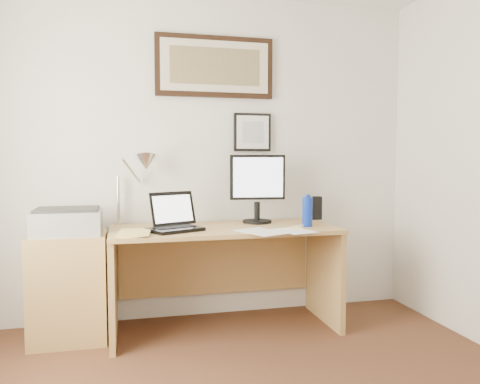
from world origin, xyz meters
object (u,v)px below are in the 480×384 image
object	(u,v)px
side_cabinet	(69,287)
water_bottle	(307,212)
laptop	(174,222)
book	(118,233)
desk	(222,257)
printer	(68,221)
lcd_monitor	(257,185)

from	to	relation	value
side_cabinet	water_bottle	xyz separation A→B (m)	(1.66, -0.16, 0.49)
laptop	book	bearing A→B (deg)	-160.69
side_cabinet	desk	xyz separation A→B (m)	(1.07, 0.04, 0.15)
water_bottle	printer	xyz separation A→B (m)	(-1.66, 0.15, -0.04)
lcd_monitor	printer	world-z (taller)	lcd_monitor
desk	lcd_monitor	size ratio (longest dim) A/B	3.08
water_bottle	lcd_monitor	size ratio (longest dim) A/B	0.41
laptop	printer	bearing A→B (deg)	171.79
lcd_monitor	water_bottle	bearing A→B (deg)	-41.17
water_bottle	desk	world-z (taller)	water_bottle
lcd_monitor	laptop	bearing A→B (deg)	-161.99
book	printer	world-z (taller)	printer
laptop	side_cabinet	bearing A→B (deg)	171.17
side_cabinet	water_bottle	world-z (taller)	water_bottle
side_cabinet	water_bottle	distance (m)	1.74
desk	printer	bearing A→B (deg)	-177.68
water_bottle	side_cabinet	bearing A→B (deg)	174.47
water_bottle	lcd_monitor	world-z (taller)	lcd_monitor
printer	lcd_monitor	bearing A→B (deg)	4.66
side_cabinet	laptop	bearing A→B (deg)	-8.83
laptop	lcd_monitor	world-z (taller)	lcd_monitor
lcd_monitor	side_cabinet	bearing A→B (deg)	-175.69
printer	side_cabinet	bearing A→B (deg)	102.50
lcd_monitor	printer	size ratio (longest dim) A/B	1.18
side_cabinet	book	size ratio (longest dim) A/B	2.65
water_bottle	book	world-z (taller)	water_bottle
desk	water_bottle	bearing A→B (deg)	-18.35
water_bottle	printer	world-z (taller)	water_bottle
book	lcd_monitor	xyz separation A→B (m)	(1.02, 0.34, 0.28)
side_cabinet	desk	world-z (taller)	desk
printer	book	bearing A→B (deg)	-34.66
water_bottle	book	size ratio (longest dim) A/B	0.77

